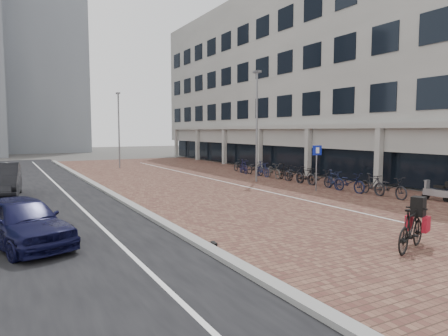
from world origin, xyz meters
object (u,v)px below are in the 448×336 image
(hero_bike, at_px, (411,228))
(scooter_front, at_px, (437,191))
(car_navy, at_px, (21,221))
(parking_sign, at_px, (317,161))

(hero_bike, xyz_separation_m, scooter_front, (7.73, 4.45, -0.14))
(scooter_front, bearing_deg, car_navy, 172.48)
(scooter_front, distance_m, parking_sign, 5.72)
(parking_sign, bearing_deg, car_navy, -150.42)
(car_navy, height_order, parking_sign, parking_sign)
(car_navy, relative_size, scooter_front, 2.98)
(hero_bike, bearing_deg, scooter_front, -80.28)
(scooter_front, height_order, parking_sign, parking_sign)
(car_navy, xyz_separation_m, parking_sign, (13.96, 3.96, 0.91))
(car_navy, distance_m, scooter_front, 16.73)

